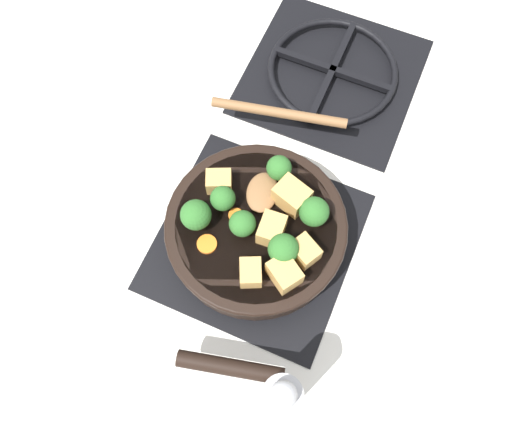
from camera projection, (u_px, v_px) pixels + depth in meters
ground_plane at (256, 242)px, 0.82m from camera, size 2.40×2.40×0.00m
front_burner_grate at (256, 239)px, 0.81m from camera, size 0.31×0.31×0.03m
rear_burner_grate at (332, 73)px, 0.93m from camera, size 0.31×0.31×0.03m
skillet_pan at (256, 231)px, 0.77m from camera, size 0.28×0.37×0.05m
wooden_spoon at (272, 147)px, 0.79m from camera, size 0.22×0.21×0.02m
tofu_cube_center_large at (272, 230)px, 0.73m from camera, size 0.04×0.05×0.03m
tofu_cube_near_handle at (219, 182)px, 0.76m from camera, size 0.05×0.04×0.03m
tofu_cube_east_chunk at (305, 251)px, 0.72m from camera, size 0.05×0.05×0.03m
tofu_cube_west_chunk at (284, 273)px, 0.70m from camera, size 0.06×0.06×0.04m
tofu_cube_back_piece at (251, 273)px, 0.70m from camera, size 0.04×0.05×0.03m
tofu_cube_front_piece at (292, 196)px, 0.74m from camera, size 0.06×0.05×0.04m
broccoli_floret_near_spoon at (283, 249)px, 0.70m from camera, size 0.04×0.04×0.05m
broccoli_floret_center_top at (278, 168)px, 0.75m from camera, size 0.04×0.04×0.05m
broccoli_floret_east_rim at (223, 199)px, 0.73m from camera, size 0.04×0.04×0.05m
broccoli_floret_west_rim at (196, 215)px, 0.72m from camera, size 0.05×0.05×0.05m
broccoli_floret_north_edge at (314, 212)px, 0.72m from camera, size 0.04×0.04×0.05m
broccoli_floret_south_cluster at (242, 224)px, 0.72m from camera, size 0.04×0.04×0.05m
carrot_slice_orange_thin at (207, 244)px, 0.73m from camera, size 0.03×0.03×0.01m
carrot_slice_near_center at (235, 217)px, 0.75m from camera, size 0.02×0.02×0.01m
pepper_mill at (280, 398)px, 0.64m from camera, size 0.05×0.05×0.21m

